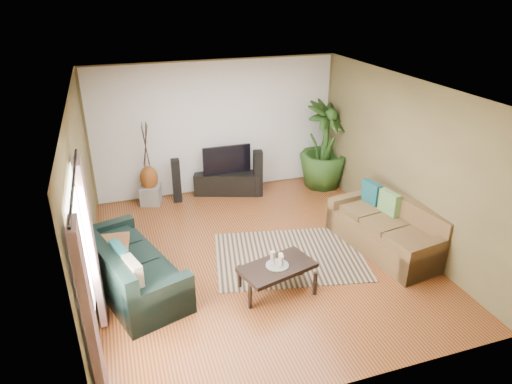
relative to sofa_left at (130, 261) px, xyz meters
name	(u,v)px	position (x,y,z in m)	size (l,w,h in m)	color
floor	(260,256)	(2.01, 0.19, -0.42)	(5.50, 5.50, 0.00)	brown
ceiling	(261,89)	(2.01, 0.19, 2.28)	(5.50, 5.50, 0.00)	white
wall_back	(217,128)	(2.01, 2.94, 0.93)	(5.00, 5.00, 0.00)	brown
wall_front	(350,285)	(2.01, -2.56, 0.93)	(5.00, 5.00, 0.00)	brown
wall_left	(84,202)	(-0.49, 0.19, 0.92)	(5.50, 5.50, 0.00)	brown
wall_right	(403,160)	(4.51, 0.19, 0.92)	(5.50, 5.50, 0.00)	brown
backwall_panel	(217,128)	(2.01, 2.93, 0.93)	(4.90, 4.90, 0.00)	white
window_pane	(83,262)	(-0.47, -1.41, 0.97)	(1.80, 1.80, 0.00)	white
curtain_near	(92,328)	(-0.42, -2.16, 0.72)	(0.08, 0.35, 2.20)	gray
curtain_far	(91,246)	(-0.42, -0.66, 0.72)	(0.08, 0.35, 2.20)	gray
curtain_rod	(73,182)	(-0.42, -1.41, 1.87)	(0.03, 0.03, 1.90)	black
sofa_left	(130,261)	(0.00, 0.00, 0.00)	(2.13, 0.91, 0.85)	black
sofa_right	(386,226)	(4.03, -0.23, 0.00)	(2.00, 0.90, 0.85)	brown
area_rug	(289,256)	(2.46, 0.01, -0.42)	(2.36, 1.67, 0.01)	tan
coffee_table	(277,278)	(1.95, -0.75, -0.21)	(1.04, 0.57, 0.43)	black
candle_tray	(277,265)	(1.95, -0.75, 0.01)	(0.32, 0.32, 0.01)	gray
candle_tall	(273,258)	(1.89, -0.72, 0.12)	(0.07, 0.07, 0.21)	beige
candle_mid	(281,261)	(1.99, -0.79, 0.10)	(0.07, 0.07, 0.16)	beige
candle_short	(281,258)	(2.02, -0.69, 0.08)	(0.07, 0.07, 0.13)	#F2E5CC
tv_stand	(227,183)	(2.14, 2.68, -0.20)	(1.35, 0.41, 0.45)	black
television	(227,160)	(2.14, 2.69, 0.32)	(0.99, 0.05, 0.59)	black
speaker_left	(176,181)	(1.09, 2.63, 0.02)	(0.16, 0.18, 0.89)	black
speaker_right	(258,173)	(2.71, 2.38, 0.06)	(0.17, 0.19, 0.97)	black
potted_plant	(324,146)	(4.19, 2.42, 0.49)	(1.02, 1.02, 1.82)	#224316
plant_pot	(322,180)	(4.19, 2.42, -0.29)	(0.34, 0.34, 0.26)	black
pedestal	(151,195)	(0.57, 2.69, -0.24)	(0.38, 0.38, 0.38)	#999997
vase	(149,178)	(0.57, 2.69, 0.13)	(0.35, 0.35, 0.48)	brown
side_table	(113,258)	(-0.24, 0.40, -0.15)	(0.53, 0.53, 0.56)	brown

